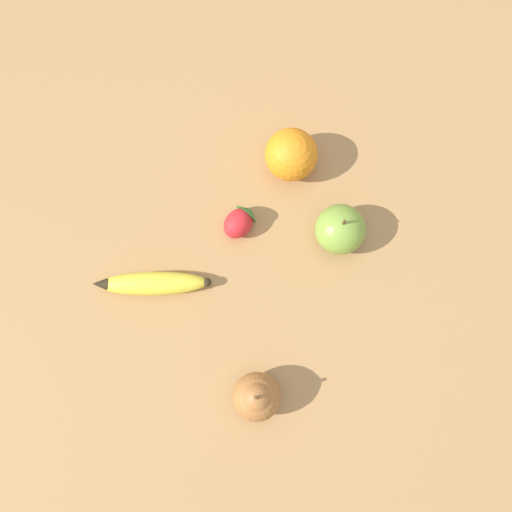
% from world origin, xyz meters
% --- Properties ---
extents(ground_plane, '(3.00, 3.00, 0.00)m').
position_xyz_m(ground_plane, '(0.00, 0.00, 0.00)').
color(ground_plane, '#A87A47').
extents(banana, '(0.13, 0.16, 0.04)m').
position_xyz_m(banana, '(0.16, -0.16, 0.02)').
color(banana, yellow).
rests_on(banana, ground_plane).
extents(orange, '(0.08, 0.08, 0.08)m').
position_xyz_m(orange, '(-0.12, -0.10, 0.04)').
color(orange, orange).
rests_on(orange, ground_plane).
extents(pear, '(0.07, 0.07, 0.09)m').
position_xyz_m(pear, '(0.21, 0.06, 0.04)').
color(pear, '#A36633').
rests_on(pear, ground_plane).
extents(strawberry, '(0.06, 0.04, 0.04)m').
position_xyz_m(strawberry, '(0.00, -0.11, 0.02)').
color(strawberry, red).
rests_on(strawberry, ground_plane).
extents(apple, '(0.08, 0.08, 0.08)m').
position_xyz_m(apple, '(-0.07, 0.03, 0.03)').
color(apple, olive).
rests_on(apple, ground_plane).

